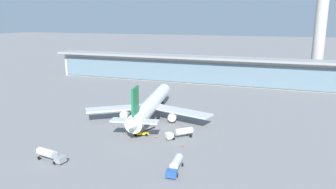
{
  "coord_description": "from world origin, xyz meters",
  "views": [
    {
      "loc": [
        40.99,
        -94.31,
        35.43
      ],
      "look_at": [
        0.0,
        19.83,
        7.22
      ],
      "focal_mm": 35.16,
      "sensor_mm": 36.0,
      "label": 1
    }
  ],
  "objects": [
    {
      "name": "service_truck_mid_apron_grey",
      "position": [
        -13.61,
        -31.22,
        1.71
      ],
      "size": [
        8.86,
        3.84,
        2.95
      ],
      "color": "gray",
      "rests_on": "ground"
    },
    {
      "name": "control_tower",
      "position": [
        57.7,
        108.82,
        34.52
      ],
      "size": [
        12.0,
        12.0,
        63.1
      ],
      "color": "#B2ADA3",
      "rests_on": "ground"
    },
    {
      "name": "safety_cone_echo",
      "position": [
        0.58,
        -5.8,
        0.32
      ],
      "size": [
        0.62,
        0.62,
        0.7
      ],
      "color": "orange",
      "rests_on": "ground"
    },
    {
      "name": "airliner_on_stand",
      "position": [
        -3.53,
        11.43,
        4.94
      ],
      "size": [
        44.68,
        58.76,
        15.7
      ],
      "color": "white",
      "rests_on": "ground"
    },
    {
      "name": "ground_plane",
      "position": [
        0.0,
        0.0,
        0.0
      ],
      "size": [
        1200.0,
        1200.0,
        0.0
      ],
      "primitive_type": "plane",
      "color": "slate"
    },
    {
      "name": "service_truck_near_nose_white",
      "position": [
        12.65,
        -4.28,
        1.71
      ],
      "size": [
        7.83,
        7.51,
        2.95
      ],
      "color": "silver",
      "rests_on": "ground"
    },
    {
      "name": "safety_cone_charlie",
      "position": [
        -4.87,
        -6.93,
        0.32
      ],
      "size": [
        0.62,
        0.62,
        0.7
      ],
      "color": "orange",
      "rests_on": "ground"
    },
    {
      "name": "safety_cone_alpha",
      "position": [
        -1.97,
        -6.09,
        0.32
      ],
      "size": [
        0.62,
        0.62,
        0.7
      ],
      "color": "orange",
      "rests_on": "ground"
    },
    {
      "name": "safety_cone_delta",
      "position": [
        15.27,
        -10.39,
        0.32
      ],
      "size": [
        0.62,
        0.62,
        0.7
      ],
      "color": "orange",
      "rests_on": "ground"
    },
    {
      "name": "service_truck_under_wing_yellow",
      "position": [
        0.73,
        -6.36,
        0.81
      ],
      "size": [
        6.8,
        3.85,
        2.7
      ],
      "color": "yellow",
      "rests_on": "ground"
    },
    {
      "name": "service_truck_by_tail_blue",
      "position": [
        18.34,
        -26.06,
        1.71
      ],
      "size": [
        3.17,
        8.77,
        2.95
      ],
      "color": "#234C9E",
      "rests_on": "ground"
    },
    {
      "name": "safety_cone_bravo",
      "position": [
        5.68,
        -6.59,
        0.32
      ],
      "size": [
        0.62,
        0.62,
        0.7
      ],
      "color": "orange",
      "rests_on": "ground"
    },
    {
      "name": "terminal_building",
      "position": [
        0.0,
        81.54,
        7.87
      ],
      "size": [
        183.6,
        12.8,
        15.2
      ],
      "color": "#B2ADA3",
      "rests_on": "ground"
    }
  ]
}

